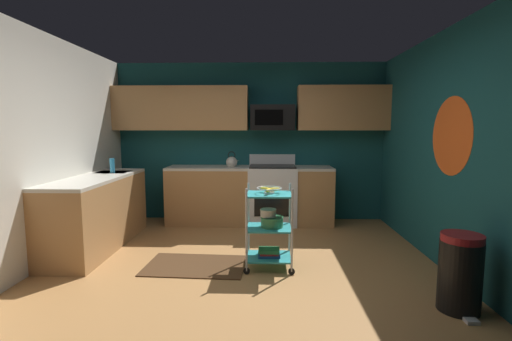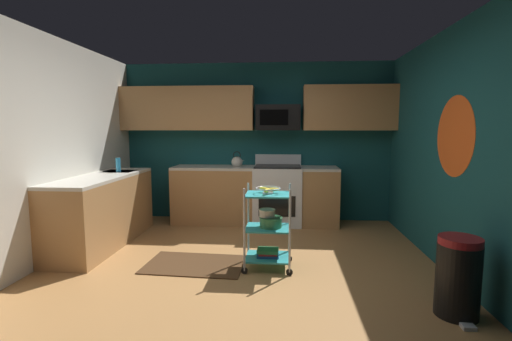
# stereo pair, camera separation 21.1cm
# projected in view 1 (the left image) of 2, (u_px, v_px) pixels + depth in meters

# --- Properties ---
(floor) EXTENTS (4.40, 4.80, 0.04)m
(floor) POSITION_uv_depth(u_px,v_px,m) (240.00, 276.00, 3.85)
(floor) COLOR #A87542
(floor) RESTS_ON ground
(wall_back) EXTENTS (4.52, 0.06, 2.60)m
(wall_back) POSITION_uv_depth(u_px,v_px,m) (251.00, 142.00, 6.11)
(wall_back) COLOR #14474C
(wall_back) RESTS_ON ground
(wall_left) EXTENTS (0.06, 4.80, 2.60)m
(wall_left) POSITION_uv_depth(u_px,v_px,m) (25.00, 151.00, 3.77)
(wall_left) COLOR silver
(wall_left) RESTS_ON ground
(wall_right) EXTENTS (0.06, 4.80, 2.60)m
(wall_right) POSITION_uv_depth(u_px,v_px,m) (463.00, 152.00, 3.63)
(wall_right) COLOR #14474C
(wall_right) RESTS_ON ground
(wall_flower_decal) EXTENTS (0.00, 0.83, 0.83)m
(wall_flower_decal) POSITION_uv_depth(u_px,v_px,m) (451.00, 136.00, 3.80)
(wall_flower_decal) COLOR #E5591E
(counter_run) EXTENTS (3.52, 2.53, 0.92)m
(counter_run) POSITION_uv_depth(u_px,v_px,m) (193.00, 201.00, 5.37)
(counter_run) COLOR #B27F4C
(counter_run) RESTS_ON ground
(oven_range) EXTENTS (0.76, 0.65, 1.10)m
(oven_range) POSITION_uv_depth(u_px,v_px,m) (272.00, 194.00, 5.87)
(oven_range) COLOR white
(oven_range) RESTS_ON ground
(upper_cabinets) EXTENTS (4.40, 0.33, 0.70)m
(upper_cabinets) POSITION_uv_depth(u_px,v_px,m) (245.00, 108.00, 5.86)
(upper_cabinets) COLOR #B27F4C
(microwave) EXTENTS (0.70, 0.39, 0.40)m
(microwave) POSITION_uv_depth(u_px,v_px,m) (273.00, 118.00, 5.83)
(microwave) COLOR black
(rolling_cart) EXTENTS (0.54, 0.42, 0.91)m
(rolling_cart) POSITION_uv_depth(u_px,v_px,m) (269.00, 228.00, 3.98)
(rolling_cart) COLOR silver
(rolling_cart) RESTS_ON ground
(fruit_bowl) EXTENTS (0.27, 0.27, 0.07)m
(fruit_bowl) POSITION_uv_depth(u_px,v_px,m) (269.00, 189.00, 3.93)
(fruit_bowl) COLOR silver
(fruit_bowl) RESTS_ON rolling_cart
(mixing_bowl_large) EXTENTS (0.25, 0.25, 0.11)m
(mixing_bowl_large) POSITION_uv_depth(u_px,v_px,m) (272.00, 222.00, 3.97)
(mixing_bowl_large) COLOR #387F4C
(mixing_bowl_large) RESTS_ON rolling_cart
(mixing_bowl_small) EXTENTS (0.18, 0.18, 0.08)m
(mixing_bowl_small) POSITION_uv_depth(u_px,v_px,m) (268.00, 213.00, 3.97)
(mixing_bowl_small) COLOR silver
(mixing_bowl_small) RESTS_ON rolling_cart
(book_stack) EXTENTS (0.24, 0.19, 0.08)m
(book_stack) POSITION_uv_depth(u_px,v_px,m) (269.00, 252.00, 4.01)
(book_stack) COLOR #1E4C8C
(book_stack) RESTS_ON rolling_cart
(kettle) EXTENTS (0.21, 0.18, 0.26)m
(kettle) POSITION_uv_depth(u_px,v_px,m) (232.00, 162.00, 5.83)
(kettle) COLOR beige
(kettle) RESTS_ON counter_run
(dish_soap_bottle) EXTENTS (0.06, 0.06, 0.20)m
(dish_soap_bottle) POSITION_uv_depth(u_px,v_px,m) (112.00, 166.00, 5.01)
(dish_soap_bottle) COLOR #2D8CBF
(dish_soap_bottle) RESTS_ON counter_run
(trash_can) EXTENTS (0.34, 0.42, 0.66)m
(trash_can) POSITION_uv_depth(u_px,v_px,m) (460.00, 273.00, 3.05)
(trash_can) COLOR black
(trash_can) RESTS_ON ground
(floor_rug) EXTENTS (1.13, 0.76, 0.01)m
(floor_rug) POSITION_uv_depth(u_px,v_px,m) (196.00, 265.00, 4.07)
(floor_rug) COLOR #472D19
(floor_rug) RESTS_ON ground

